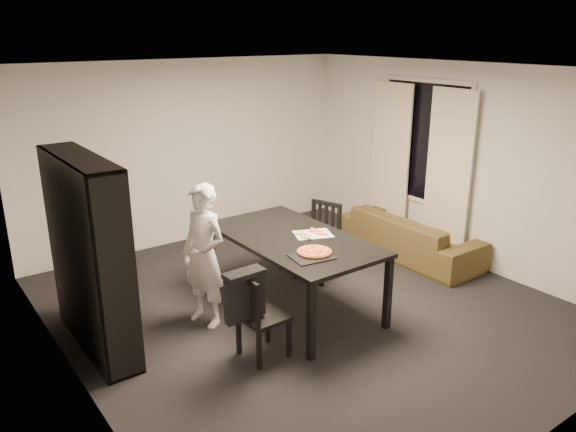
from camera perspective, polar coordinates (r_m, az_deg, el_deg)
room at (r=5.93m, az=2.11°, el=2.05°), size 5.01×5.51×2.61m
window_pane at (r=8.00m, az=13.62°, el=7.31°), size 0.02×1.40×1.60m
window_frame at (r=8.00m, az=13.60°, el=7.30°), size 0.03×1.52×1.72m
curtain_left at (r=7.69m, az=15.94°, el=4.00°), size 0.03×0.70×2.25m
curtain_right at (r=8.35m, az=10.35°, el=5.51°), size 0.03×0.70×2.25m
bookshelf at (r=5.62m, az=-19.54°, el=-3.77°), size 0.35×1.50×1.90m
dining_table at (r=6.10m, az=0.56°, el=-2.79°), size 1.12×2.01×0.84m
chair_left at (r=5.27m, az=-3.27°, el=-9.66°), size 0.41×0.41×0.86m
chair_right at (r=7.00m, az=3.41°, el=-1.92°), size 0.56×0.56×0.95m
draped_jacket at (r=5.11m, az=-4.41°, el=-7.85°), size 0.40×0.18×0.48m
person at (r=5.85m, az=-8.52°, el=-4.02°), size 0.50×0.63×1.52m
baking_tray at (r=5.54m, az=2.41°, el=-4.15°), size 0.44×0.38×0.01m
pepperoni_pizza at (r=5.61m, az=2.70°, el=-3.65°), size 0.35×0.35×0.03m
kitchen_towel at (r=6.14m, az=2.55°, el=-1.86°), size 0.48×0.43×0.01m
pizza_slices at (r=6.13m, az=2.32°, el=-1.78°), size 0.44×0.40×0.01m
sofa at (r=7.85m, az=12.31°, el=-1.95°), size 0.79×2.03×0.59m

